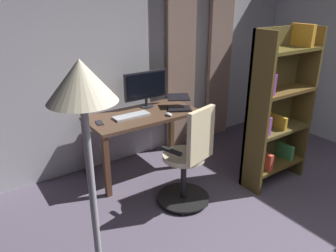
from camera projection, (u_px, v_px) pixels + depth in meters
back_room_partition at (149, 51)px, 4.23m from camera, size 4.85×0.10×2.78m
curtain_left_panel at (220, 51)px, 4.79m from camera, size 0.40×0.06×2.60m
curtain_right_panel at (181, 56)px, 4.41m from camera, size 0.46×0.06×2.60m
desk at (143, 122)px, 3.94m from camera, size 1.33×0.66×0.75m
office_chair at (189, 161)px, 3.31m from camera, size 0.56×0.56×1.09m
computer_monitor at (146, 87)px, 4.06m from camera, size 0.59×0.18×0.45m
computer_keyboard at (132, 116)px, 3.79m from camera, size 0.43×0.15×0.02m
laptop at (179, 104)px, 4.06m from camera, size 0.40×0.42×0.15m
computer_mouse at (169, 114)px, 3.83m from camera, size 0.06×0.10×0.04m
cell_phone_by_monitor at (99, 123)px, 3.61m from camera, size 0.09×0.15×0.01m
bookshelf at (276, 109)px, 3.65m from camera, size 0.79×0.30×1.79m
floor_lamp at (89, 163)px, 1.30m from camera, size 0.28×0.28×1.87m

